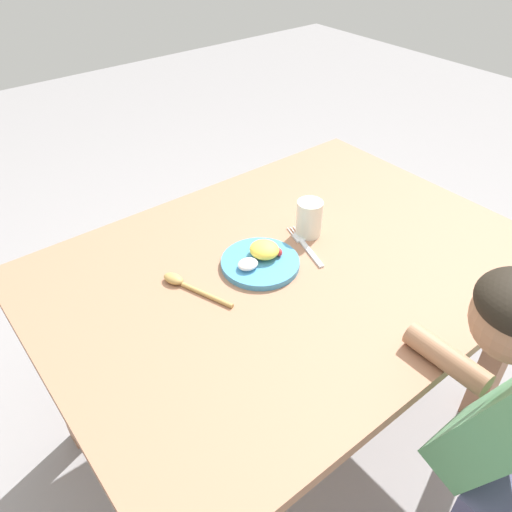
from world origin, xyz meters
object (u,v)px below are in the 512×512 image
(spoon, at_px, (184,284))
(person, at_px, (492,466))
(fork, at_px, (305,246))
(plate, at_px, (261,260))
(drinking_cup, at_px, (309,218))

(spoon, bearing_deg, person, -177.45)
(fork, xyz_separation_m, spoon, (-0.35, 0.06, 0.01))
(plate, distance_m, person, 0.69)
(fork, xyz_separation_m, drinking_cup, (0.05, 0.04, 0.05))
(plate, relative_size, fork, 1.07)
(spoon, height_order, drinking_cup, drinking_cup)
(fork, relative_size, person, 0.19)
(fork, distance_m, person, 0.67)
(plate, height_order, spoon, plate)
(plate, height_order, person, person)
(person, bearing_deg, fork, 84.97)
(plate, xyz_separation_m, person, (0.09, -0.66, -0.18))
(drinking_cup, bearing_deg, plate, -172.47)
(drinking_cup, bearing_deg, spoon, 176.65)
(fork, bearing_deg, person, -168.27)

